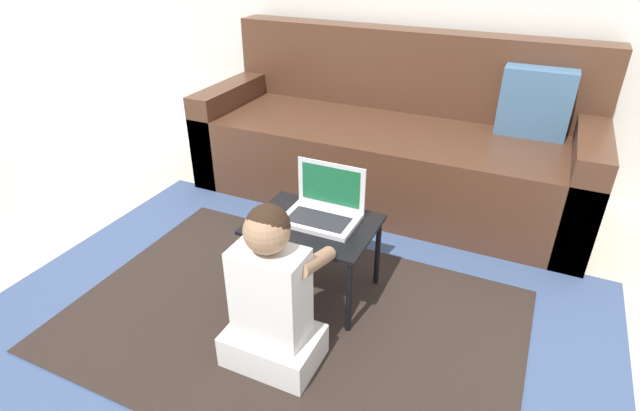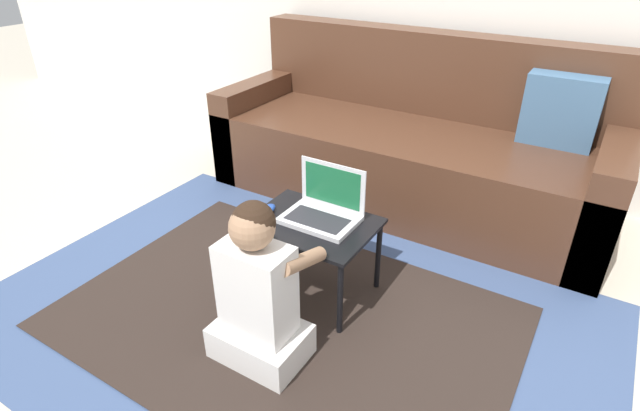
% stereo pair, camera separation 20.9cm
% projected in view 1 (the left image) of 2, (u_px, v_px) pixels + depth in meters
% --- Properties ---
extents(ground_plane, '(16.00, 16.00, 0.00)m').
position_uv_depth(ground_plane, '(305.00, 309.00, 2.16)').
color(ground_plane, beige).
extents(area_rug, '(2.56, 1.74, 0.01)m').
position_uv_depth(area_rug, '(291.00, 320.00, 2.09)').
color(area_rug, '#3D517A').
rests_on(area_rug, ground_plane).
extents(couch, '(2.24, 0.84, 0.93)m').
position_uv_depth(couch, '(392.00, 144.00, 2.97)').
color(couch, '#4C2D1E').
rests_on(couch, ground_plane).
extents(laptop_desk, '(0.52, 0.39, 0.36)m').
position_uv_depth(laptop_desk, '(313.00, 232.00, 2.11)').
color(laptop_desk, black).
rests_on(laptop_desk, ground_plane).
extents(laptop, '(0.31, 0.22, 0.23)m').
position_uv_depth(laptop, '(323.00, 211.00, 2.10)').
color(laptop, silver).
rests_on(laptop, laptop_desk).
extents(computer_mouse, '(0.06, 0.11, 0.03)m').
position_uv_depth(computer_mouse, '(265.00, 213.00, 2.12)').
color(computer_mouse, '#234CB2').
rests_on(computer_mouse, laptop_desk).
extents(person_seated, '(0.35, 0.37, 0.67)m').
position_uv_depth(person_seated, '(272.00, 298.00, 1.77)').
color(person_seated, silver).
rests_on(person_seated, ground_plane).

